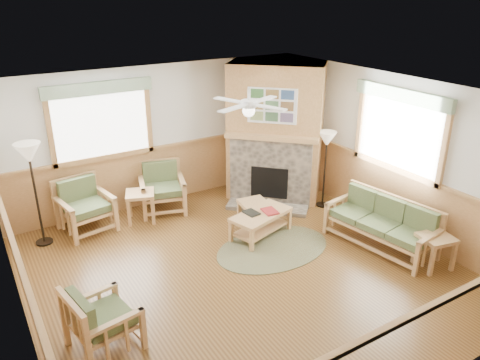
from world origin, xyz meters
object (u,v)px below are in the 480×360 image
end_table_sofa (434,252)px  footstool (254,212)px  coffee_table (261,224)px  armchair_back_right (162,188)px  armchair_left (103,318)px  end_table_chairs (141,206)px  sofa (381,224)px  floor_lamp_left (36,195)px  floor_lamp_right (325,170)px  armchair_back_left (85,206)px

end_table_sofa → footstool: 3.09m
end_table_sofa → coffee_table: bearing=127.9°
armchair_back_right → armchair_left: 3.71m
end_table_chairs → footstool: (1.71, -1.16, -0.07)m
sofa → footstool: (-1.32, 1.79, -0.20)m
sofa → armchair_back_right: size_ratio=1.96×
sofa → armchair_left: (-4.57, 0.05, -0.00)m
armchair_back_right → floor_lamp_left: 2.26m
armchair_back_right → floor_lamp_right: (2.75, -1.46, 0.30)m
armchair_left → footstool: 3.70m
sofa → end_table_chairs: (-3.03, 2.95, -0.13)m
sofa → armchair_back_left: 5.04m
footstool → end_table_sofa: bearing=-59.9°
coffee_table → end_table_chairs: (-1.55, 1.63, 0.06)m
armchair_back_right → floor_lamp_right: bearing=-11.6°
armchair_back_right → coffee_table: armchair_back_right is taller
coffee_table → end_table_chairs: end_table_chairs is taller
footstool → armchair_left: bearing=-151.8°
floor_lamp_left → armchair_left: bearing=-86.9°
armchair_back_left → footstool: (2.66, -1.31, -0.25)m
armchair_left → end_table_chairs: (1.54, 2.90, -0.13)m
end_table_chairs → floor_lamp_left: bearing=177.4°
armchair_back_right → floor_lamp_left: size_ratio=0.51×
sofa → armchair_back_right: (-2.52, 3.14, 0.04)m
armchair_back_right → coffee_table: size_ratio=0.84×
sofa → coffee_table: sofa is taller
end_table_sofa → sofa: bearing=104.9°
sofa → floor_lamp_left: bearing=-131.3°
end_table_sofa → floor_lamp_left: size_ratio=0.30×
end_table_sofa → armchair_back_left: bearing=136.7°
armchair_back_left → floor_lamp_right: bearing=-28.3°
armchair_back_right → end_table_chairs: 0.57m
armchair_left → footstool: (3.26, 1.74, -0.20)m
end_table_chairs → armchair_back_right: bearing=20.9°
armchair_back_right → end_table_chairs: armchair_back_right is taller
armchair_left → coffee_table: size_ratio=0.75×
armchair_back_right → floor_lamp_right: floor_lamp_right is taller
coffee_table → floor_lamp_left: bearing=136.2°
footstool → floor_lamp_right: 1.65m
armchair_back_right → floor_lamp_right: size_ratio=0.60×
armchair_back_right → floor_lamp_left: bearing=-160.6°
armchair_back_left → footstool: bearing=-35.9°
floor_lamp_left → floor_lamp_right: size_ratio=1.17×
coffee_table → footstool: 0.50m
end_table_chairs → floor_lamp_right: bearing=-21.2°
armchair_back_right → end_table_sofa: size_ratio=1.72×
armchair_back_left → floor_lamp_left: bearing=175.8°
armchair_back_left → end_table_sofa: armchair_back_left is taller
end_table_chairs → footstool: bearing=-34.0°
armchair_back_left → armchair_left: armchair_back_left is taller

